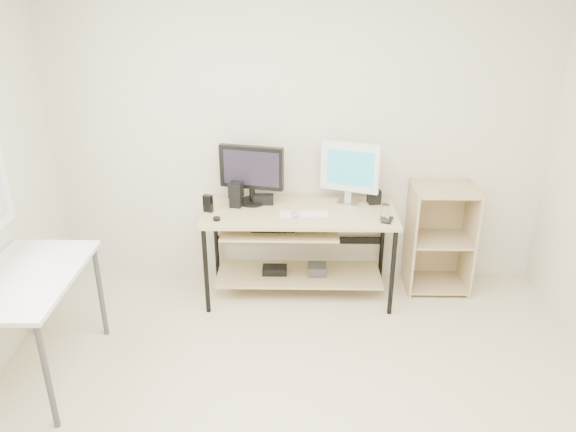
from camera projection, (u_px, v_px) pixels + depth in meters
The scene contains 16 objects.
room at pixel (271, 233), 2.67m from camera, with size 4.01×4.01×2.62m.
desk at pixel (296, 235), 4.46m from camera, with size 1.50×0.65×0.75m.
side_table at pixel (28, 287), 3.46m from camera, with size 0.60×1.00×0.75m.
shelf_unit at pixel (438, 237), 4.62m from camera, with size 0.50×0.40×0.90m.
black_monitor at pixel (252, 171), 4.40m from camera, with size 0.51×0.21×0.47m.
white_imac at pixel (350, 169), 4.39m from camera, with size 0.46×0.20×0.50m.
keyboard at pixel (304, 214), 4.29m from camera, with size 0.37×0.10×0.01m, color silver.
mouse at pixel (295, 214), 4.27m from camera, with size 0.06×0.10×0.04m, color #AEAEB3.
center_speaker at pixel (263, 199), 4.47m from camera, with size 0.16×0.07×0.08m, color black.
speaker_left at pixel (236, 194), 4.40m from camera, with size 0.12×0.12×0.20m.
speaker_right at pixel (374, 196), 4.49m from camera, with size 0.09×0.09×0.11m, color black.
audio_controller at pixel (208, 203), 4.32m from camera, with size 0.07×0.04×0.14m, color black.
volume_puck at pixel (217, 219), 4.19m from camera, with size 0.06×0.06×0.02m, color black.
smartphone at pixel (387, 220), 4.19m from camera, with size 0.07×0.13×0.01m, color black.
coaster at pixel (384, 221), 4.18m from camera, with size 0.08×0.08×0.01m, color #A5764A.
drinking_glass at pixel (385, 213), 4.15m from camera, with size 0.07×0.07×0.13m, color white.
Camera 1 is at (-0.01, -2.37, 2.46)m, focal length 35.00 mm.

